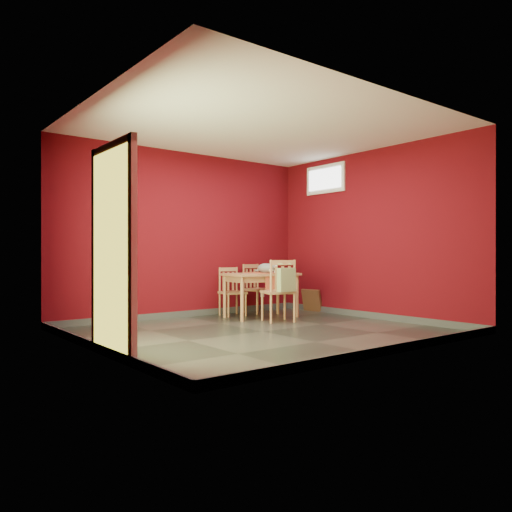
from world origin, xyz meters
TOP-DOWN VIEW (x-y plane):
  - ground at (0.00, 0.00)m, footprint 4.50×4.50m
  - room_shell at (0.00, 0.00)m, footprint 4.50×4.50m
  - doorway at (-2.23, -0.40)m, footprint 0.06×1.01m
  - window at (2.23, 1.00)m, footprint 0.05×0.90m
  - outlet_plate at (1.60, 1.99)m, footprint 0.08×0.02m
  - dining_table at (0.91, 1.16)m, footprint 1.22×0.79m
  - table_runner at (0.91, 1.06)m, footprint 0.37×0.66m
  - chair_far_left at (0.69, 1.67)m, footprint 0.42×0.42m
  - chair_far_right at (1.26, 1.74)m, footprint 0.44×0.44m
  - chair_near at (0.81, 0.59)m, footprint 0.56×0.56m
  - tote_bag at (0.76, 0.37)m, footprint 0.29×0.18m
  - cat at (1.00, 1.14)m, footprint 0.26×0.46m
  - picture_frame at (2.19, 1.30)m, footprint 0.18×0.41m

SIDE VIEW (x-z plane):
  - ground at x=0.00m, z-range 0.00..0.00m
  - room_shell at x=0.00m, z-range -2.20..2.30m
  - picture_frame at x=2.19m, z-range 0.00..0.40m
  - outlet_plate at x=1.60m, z-range 0.24..0.36m
  - chair_far_left at x=0.69m, z-range 0.01..0.81m
  - chair_far_right at x=1.26m, z-range 0.01..0.86m
  - chair_near at x=0.81m, z-range 0.01..0.95m
  - dining_table at x=0.91m, z-range 0.27..0.99m
  - tote_bag at x=0.76m, z-range 0.44..0.86m
  - table_runner at x=0.91m, z-range 0.51..0.83m
  - cat at x=1.00m, z-range 0.72..0.94m
  - doorway at x=-2.23m, z-range 0.06..2.19m
  - window at x=2.23m, z-range 2.10..2.60m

